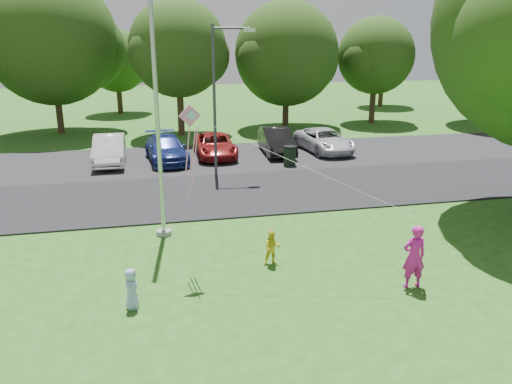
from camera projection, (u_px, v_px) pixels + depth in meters
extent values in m
plane|color=#225716|center=(312.00, 296.00, 12.63)|extent=(120.00, 120.00, 0.00)
cube|color=black|center=(244.00, 192.00, 21.02)|extent=(60.00, 6.00, 0.06)
cube|color=black|center=(221.00, 158.00, 27.08)|extent=(42.00, 7.00, 0.06)
cylinder|color=#B7BABF|center=(155.00, 81.00, 15.10)|extent=(0.14, 0.14, 10.00)
cylinder|color=gray|center=(164.00, 233.00, 16.56)|extent=(0.50, 0.50, 0.16)
cylinder|color=#3F3F44|center=(214.00, 104.00, 22.51)|extent=(0.14, 0.14, 6.84)
cylinder|color=#3F3F44|center=(231.00, 28.00, 21.65)|extent=(1.60, 0.23, 0.10)
cube|color=silver|center=(249.00, 30.00, 21.77)|extent=(0.53, 0.29, 0.16)
cylinder|color=black|center=(290.00, 157.00, 25.25)|extent=(0.62, 0.62, 0.99)
cylinder|color=black|center=(290.00, 147.00, 25.10)|extent=(0.66, 0.66, 0.06)
cylinder|color=#332316|center=(59.00, 110.00, 33.74)|extent=(0.44, 0.44, 3.19)
sphere|color=#1B360E|center=(51.00, 39.00, 32.39)|extent=(8.50, 8.50, 8.50)
sphere|color=#1B360E|center=(84.00, 49.00, 33.76)|extent=(5.53, 5.53, 5.53)
sphere|color=#1B360E|center=(20.00, 46.00, 31.17)|extent=(5.10, 5.10, 5.10)
cylinder|color=#332316|center=(181.00, 109.00, 33.17)|extent=(0.44, 0.44, 3.43)
sphere|color=#1B360E|center=(178.00, 48.00, 32.01)|extent=(6.27, 6.27, 6.27)
sphere|color=#1B360E|center=(199.00, 55.00, 33.02)|extent=(4.07, 4.07, 4.07)
sphere|color=#1B360E|center=(159.00, 54.00, 31.12)|extent=(3.76, 3.76, 3.76)
cylinder|color=#332316|center=(286.00, 109.00, 36.02)|extent=(0.44, 0.44, 2.66)
sphere|color=#1B360E|center=(287.00, 54.00, 34.87)|extent=(7.27, 7.27, 7.27)
sphere|color=#1B360E|center=(305.00, 61.00, 36.04)|extent=(4.72, 4.72, 4.72)
sphere|color=#1B360E|center=(269.00, 60.00, 33.83)|extent=(4.36, 4.36, 4.36)
cylinder|color=#332316|center=(372.00, 103.00, 38.09)|extent=(0.44, 0.44, 3.02)
sphere|color=#1B360E|center=(376.00, 55.00, 37.05)|extent=(5.67, 5.67, 5.67)
sphere|color=#1B360E|center=(388.00, 61.00, 37.97)|extent=(3.68, 3.68, 3.68)
sphere|color=#1B360E|center=(365.00, 60.00, 36.25)|extent=(3.40, 3.40, 3.40)
cylinder|color=#332316|center=(497.00, 101.00, 37.37)|extent=(0.44, 0.44, 3.42)
sphere|color=#1B360E|center=(506.00, 34.00, 35.95)|extent=(8.77, 8.77, 8.77)
sphere|color=#1B360E|center=(494.00, 41.00, 34.70)|extent=(5.26, 5.26, 5.26)
cylinder|color=#332316|center=(120.00, 98.00, 42.74)|extent=(0.44, 0.44, 2.60)
sphere|color=#1B360E|center=(117.00, 61.00, 41.82)|extent=(5.20, 5.20, 5.20)
sphere|color=#1B360E|center=(131.00, 65.00, 42.66)|extent=(3.38, 3.38, 3.38)
sphere|color=#1B360E|center=(103.00, 64.00, 41.07)|extent=(3.12, 3.12, 3.12)
cylinder|color=#332316|center=(381.00, 93.00, 47.18)|extent=(0.44, 0.44, 2.60)
sphere|color=#1B360E|center=(383.00, 58.00, 46.26)|extent=(5.20, 5.20, 5.20)
sphere|color=#1B360E|center=(392.00, 62.00, 47.10)|extent=(3.38, 3.38, 3.38)
sphere|color=#1B360E|center=(376.00, 62.00, 45.52)|extent=(3.12, 3.12, 3.12)
imported|color=silver|center=(109.00, 150.00, 25.53)|extent=(1.57, 4.40, 1.44)
imported|color=navy|center=(166.00, 149.00, 26.01)|extent=(2.33, 4.76, 1.33)
imported|color=maroon|center=(215.00, 145.00, 27.09)|extent=(2.11, 4.50, 1.24)
imported|color=black|center=(276.00, 141.00, 27.78)|extent=(1.74, 4.38, 1.42)
imported|color=silver|center=(324.00, 140.00, 28.27)|extent=(2.59, 4.81, 1.28)
imported|color=#C71A97|center=(414.00, 257.00, 12.87)|extent=(0.64, 0.44, 1.72)
imported|color=yellow|center=(272.00, 248.00, 14.25)|extent=(0.53, 0.42, 1.05)
imported|color=#95ACE5|center=(131.00, 289.00, 11.95)|extent=(0.34, 0.51, 1.03)
cube|color=pink|center=(190.00, 116.00, 12.82)|extent=(0.58, 0.11, 0.57)
cube|color=#8CC6E5|center=(192.00, 115.00, 12.79)|extent=(0.28, 0.06, 0.28)
cylinder|color=white|center=(303.00, 166.00, 12.68)|extent=(5.45, 2.26, 2.40)
cylinder|color=pink|center=(187.00, 155.00, 13.10)|extent=(0.19, 0.25, 1.53)
cylinder|color=pink|center=(195.00, 159.00, 13.22)|extent=(0.21, 0.40, 1.75)
cylinder|color=pink|center=(192.00, 164.00, 13.12)|extent=(0.23, 0.59, 1.95)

